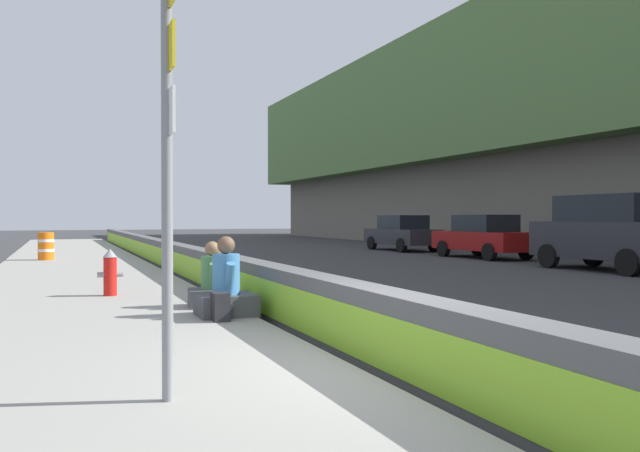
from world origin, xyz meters
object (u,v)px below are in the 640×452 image
object	(u,v)px
parked_car_third	(610,231)
route_sign_post	(168,138)
fire_hydrant	(110,272)
construction_barrel	(46,246)
parked_car_midline	(402,233)
seated_person_foreground	(226,291)
seated_person_middle	(212,286)
backpack	(221,307)
parked_car_fourth	(484,236)

from	to	relation	value
parked_car_third	route_sign_post	bearing A→B (deg)	121.81
route_sign_post	fire_hydrant	distance (m)	7.47
construction_barrel	fire_hydrant	bearing A→B (deg)	-173.44
parked_car_midline	seated_person_foreground	bearing A→B (deg)	143.08
seated_person_middle	backpack	distance (m)	1.49
construction_barrel	parked_car_midline	world-z (taller)	parked_car_midline
construction_barrel	parked_car_midline	distance (m)	15.99
backpack	route_sign_post	bearing A→B (deg)	160.28
parked_car_third	parked_car_midline	xyz separation A→B (m)	(12.47, -0.07, -0.32)
route_sign_post	backpack	distance (m)	4.33
route_sign_post	fire_hydrant	xyz separation A→B (m)	(7.28, -0.08, -1.65)
backpack	fire_hydrant	bearing A→B (deg)	18.83
backpack	parked_car_third	distance (m)	14.19
route_sign_post	fire_hydrant	world-z (taller)	route_sign_post
route_sign_post	backpack	bearing A→B (deg)	-19.72
parked_car_fourth	seated_person_middle	bearing A→B (deg)	127.73
parked_car_midline	seated_person_middle	bearing A→B (deg)	141.44
construction_barrel	parked_car_fourth	bearing A→B (deg)	-101.64
seated_person_middle	construction_barrel	bearing A→B (deg)	11.54
construction_barrel	seated_person_foreground	bearing A→B (deg)	-169.34
parked_car_midline	fire_hydrant	bearing A→B (deg)	134.42
seated_person_middle	parked_car_midline	distance (m)	20.84
seated_person_middle	parked_car_third	bearing A→B (deg)	-73.50
fire_hydrant	parked_car_midline	world-z (taller)	parked_car_midline
route_sign_post	backpack	xyz separation A→B (m)	(3.67, -1.31, -1.90)
route_sign_post	construction_barrel	distance (m)	18.65
backpack	construction_barrel	bearing A→B (deg)	9.65
fire_hydrant	seated_person_foreground	world-z (taller)	seated_person_foreground
seated_person_foreground	parked_car_midline	size ratio (longest dim) A/B	0.26
parked_car_third	seated_person_foreground	bearing A→B (deg)	110.53
route_sign_post	parked_car_midline	size ratio (longest dim) A/B	0.80
seated_person_foreground	parked_car_third	xyz separation A→B (m)	(4.85, -12.95, 0.67)
backpack	construction_barrel	xyz separation A→B (m)	(14.88, 2.53, 0.28)
construction_barrel	parked_car_midline	xyz separation A→B (m)	(2.89, -15.73, 0.24)
backpack	parked_car_midline	world-z (taller)	parked_car_midline
parked_car_fourth	parked_car_midline	size ratio (longest dim) A/B	1.00
seated_person_middle	parked_car_fourth	world-z (taller)	parked_car_fourth
seated_person_foreground	parked_car_fourth	size ratio (longest dim) A/B	0.26
fire_hydrant	construction_barrel	bearing A→B (deg)	6.56
parked_car_fourth	route_sign_post	bearing A→B (deg)	136.22
route_sign_post	parked_car_fourth	world-z (taller)	route_sign_post
seated_person_foreground	parked_car_fourth	bearing A→B (deg)	-49.64
fire_hydrant	parked_car_third	bearing A→B (deg)	-83.34
fire_hydrant	parked_car_midline	distance (m)	20.21
seated_person_middle	parked_car_third	world-z (taller)	parked_car_third
seated_person_foreground	parked_car_third	bearing A→B (deg)	-69.47
fire_hydrant	parked_car_fourth	world-z (taller)	parked_car_fourth
construction_barrel	backpack	bearing A→B (deg)	-170.35
backpack	parked_car_fourth	distance (m)	17.68
parked_car_third	parked_car_fourth	bearing A→B (deg)	-1.74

